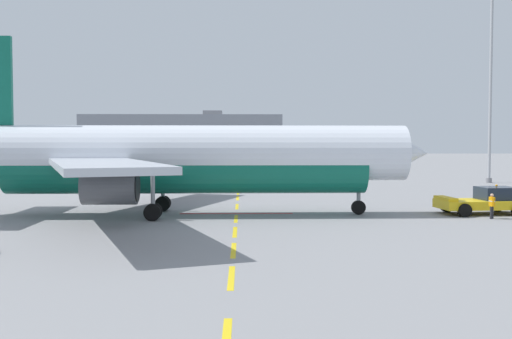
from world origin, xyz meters
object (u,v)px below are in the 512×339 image
at_px(airliner_mid_left, 26,149).
at_px(ground_crew_worker, 492,204).
at_px(pushback_tug, 485,201).
at_px(apron_light_mast_far, 492,33).
at_px(airliner_foreground, 179,158).

height_order(airliner_mid_left, ground_crew_worker, airliner_mid_left).
distance_m(pushback_tug, apron_light_mast_far, 38.71).
height_order(airliner_foreground, apron_light_mast_far, apron_light_mast_far).
xyz_separation_m(airliner_foreground, airliner_mid_left, (-35.97, 70.64, -0.22)).
distance_m(pushback_tug, airliner_mid_left, 90.88).
relative_size(ground_crew_worker, apron_light_mast_far, 0.06).
distance_m(airliner_mid_left, ground_crew_worker, 92.53).
bearing_deg(apron_light_mast_far, pushback_tug, -113.23).
distance_m(pushback_tug, ground_crew_worker, 2.66).
bearing_deg(airliner_mid_left, ground_crew_worker, -52.12).
xyz_separation_m(pushback_tug, airliner_mid_left, (-57.39, 70.41, 2.82)).
xyz_separation_m(airliner_mid_left, apron_light_mast_far, (71.01, -38.67, 14.66)).
bearing_deg(airliner_foreground, ground_crew_worker, -6.46).
bearing_deg(ground_crew_worker, airliner_foreground, 173.54).
xyz_separation_m(airliner_foreground, pushback_tug, (21.42, 0.23, -3.05)).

